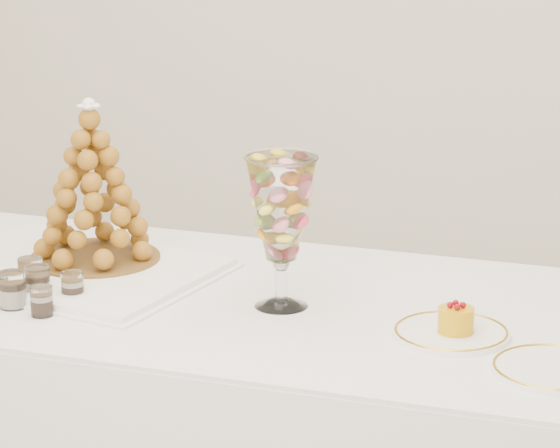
% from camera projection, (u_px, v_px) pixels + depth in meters
% --- Properties ---
extents(lace_tray, '(0.69, 0.57, 0.02)m').
position_uv_depth(lace_tray, '(70.00, 269.00, 3.00)').
color(lace_tray, white).
rests_on(lace_tray, buffet_table).
extents(macaron_vase, '(0.15, 0.15, 0.32)m').
position_uv_depth(macaron_vase, '(281.00, 210.00, 2.74)').
color(macaron_vase, white).
rests_on(macaron_vase, buffet_table).
extents(cake_plate, '(0.23, 0.23, 0.01)m').
position_uv_depth(cake_plate, '(451.00, 333.00, 2.63)').
color(cake_plate, white).
rests_on(cake_plate, buffet_table).
extents(spare_plate, '(0.23, 0.23, 0.01)m').
position_uv_depth(spare_plate, '(554.00, 369.00, 2.45)').
color(spare_plate, white).
rests_on(spare_plate, buffet_table).
extents(verrine_a, '(0.06, 0.06, 0.07)m').
position_uv_depth(verrine_a, '(31.00, 274.00, 2.88)').
color(verrine_a, white).
rests_on(verrine_a, buffet_table).
extents(verrine_b, '(0.06, 0.06, 0.07)m').
position_uv_depth(verrine_b, '(37.00, 283.00, 2.83)').
color(verrine_b, white).
rests_on(verrine_b, buffet_table).
extents(verrine_c, '(0.06, 0.06, 0.07)m').
position_uv_depth(verrine_c, '(73.00, 287.00, 2.82)').
color(verrine_c, white).
rests_on(verrine_c, buffet_table).
extents(verrine_d, '(0.07, 0.07, 0.08)m').
position_uv_depth(verrine_d, '(13.00, 290.00, 2.78)').
color(verrine_d, white).
rests_on(verrine_d, buffet_table).
extents(verrine_e, '(0.06, 0.06, 0.06)m').
position_uv_depth(verrine_e, '(42.00, 301.00, 2.73)').
color(verrine_e, white).
rests_on(verrine_e, buffet_table).
extents(croquembouche, '(0.30, 0.30, 0.37)m').
position_uv_depth(croquembouche, '(92.00, 182.00, 3.00)').
color(croquembouche, brown).
rests_on(croquembouche, lace_tray).
extents(mousse_cake, '(0.07, 0.07, 0.06)m').
position_uv_depth(mousse_cake, '(456.00, 319.00, 2.61)').
color(mousse_cake, '#D09609').
rests_on(mousse_cake, cake_plate).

